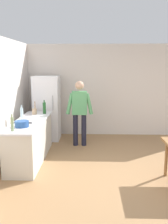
{
  "coord_description": "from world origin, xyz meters",
  "views": [
    {
      "loc": [
        -0.62,
        -4.58,
        2.12
      ],
      "look_at": [
        -0.81,
        1.19,
        1.03
      ],
      "focal_mm": 40.54,
      "sensor_mm": 36.0,
      "label": 1
    }
  ],
  "objects": [
    {
      "name": "refrigerator",
      "position": [
        -1.9,
        2.4,
        0.9
      ],
      "size": [
        0.7,
        0.67,
        1.8
      ],
      "color": "white",
      "rests_on": "ground_plane"
    },
    {
      "name": "bottle_wine_green",
      "position": [
        -1.82,
        1.6,
        1.05
      ],
      "size": [
        0.08,
        0.08,
        0.34
      ],
      "color": "#1E5123",
      "rests_on": "kitchen_counter"
    },
    {
      "name": "cooking_pot",
      "position": [
        -2.01,
        0.24,
        0.96
      ],
      "size": [
        0.4,
        0.28,
        0.12
      ],
      "color": "#285193",
      "rests_on": "kitchen_counter"
    },
    {
      "name": "kitchen_counter",
      "position": [
        -2.0,
        0.8,
        0.45
      ],
      "size": [
        0.64,
        2.2,
        0.9
      ],
      "color": "beige",
      "rests_on": "ground_plane"
    },
    {
      "name": "utensil_jar",
      "position": [
        -2.05,
        1.5,
        0.98
      ],
      "size": [
        0.11,
        0.11,
        0.32
      ],
      "color": "tan",
      "rests_on": "kitchen_counter"
    },
    {
      "name": "bottle_water_clear",
      "position": [
        -2.24,
        1.05,
        1.03
      ],
      "size": [
        0.07,
        0.07,
        0.3
      ],
      "color": "silver",
      "rests_on": "kitchen_counter"
    },
    {
      "name": "bottle_vinegar_tall",
      "position": [
        -2.1,
        -0.08,
        1.04
      ],
      "size": [
        0.06,
        0.06,
        0.32
      ],
      "color": "gray",
      "rests_on": "kitchen_counter"
    },
    {
      "name": "person",
      "position": [
        -0.95,
        1.85,
        0.98
      ],
      "size": [
        0.7,
        0.22,
        1.7
      ],
      "color": "#1E1E2D",
      "rests_on": "ground_plane"
    },
    {
      "name": "ground_plane",
      "position": [
        0.0,
        0.0,
        0.0
      ],
      "size": [
        14.0,
        14.0,
        0.0
      ],
      "primitive_type": "plane",
      "color": "#936D47"
    },
    {
      "name": "wall_back",
      "position": [
        0.0,
        3.0,
        1.35
      ],
      "size": [
        6.4,
        0.12,
        2.7
      ],
      "primitive_type": "cube",
      "color": "silver",
      "rests_on": "ground_plane"
    }
  ]
}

